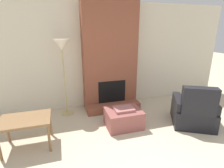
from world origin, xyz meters
TOP-DOWN VIEW (x-y plane):
  - wall_back at (0.00, 3.18)m, footprint 6.83×0.06m
  - fireplace at (0.00, 2.93)m, footprint 1.33×0.68m
  - ottoman at (-0.02, 1.85)m, footprint 0.72×0.57m
  - armchair at (1.41, 1.49)m, footprint 1.08×1.09m
  - side_table at (-1.83, 1.71)m, footprint 0.81×0.58m
  - floor_lamp_left at (-1.12, 2.80)m, footprint 0.34×0.34m

SIDE VIEW (x-z plane):
  - ottoman at x=-0.02m, z-range -0.02..0.40m
  - armchair at x=1.41m, z-range -0.18..0.73m
  - side_table at x=-1.83m, z-range 0.20..0.73m
  - fireplace at x=0.00m, z-range -0.06..2.54m
  - wall_back at x=0.00m, z-range 0.00..2.60m
  - floor_lamp_left at x=-1.12m, z-range 0.64..2.40m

